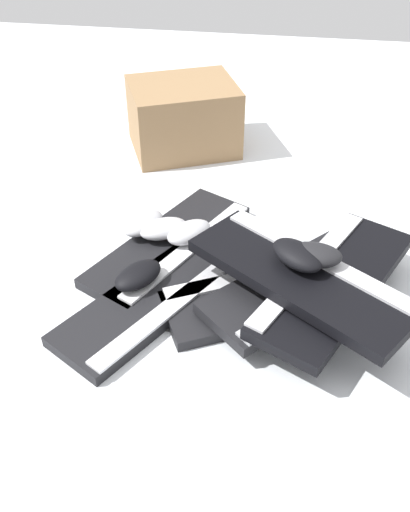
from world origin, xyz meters
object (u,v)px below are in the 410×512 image
mouse_3 (297,255)px  mouse_4 (138,275)px  mouse_0 (163,229)px  keyboard_5 (300,277)px  keyboard_4 (334,282)px  keyboard_3 (304,282)px  keyboard_2 (154,298)px  mouse_2 (313,255)px  keyboard_1 (170,245)px  keyboard_0 (271,295)px  cardboard_box (183,117)px  mouse_1 (143,223)px  mouse_5 (189,232)px

mouse_3 → mouse_4: size_ratio=1.00×
mouse_0 → mouse_3: bearing=118.9°
keyboard_5 → mouse_4: (-0.32, 0.02, -0.05)m
keyboard_4 → mouse_0: size_ratio=4.18×
keyboard_3 → keyboard_5: keyboard_5 is taller
keyboard_2 → mouse_2: bearing=5.2°
keyboard_1 → mouse_2: mouse_2 is taller
keyboard_0 → mouse_2: (0.07, -0.02, 0.13)m
keyboard_3 → keyboard_1: bearing=158.7°
keyboard_0 → cardboard_box: size_ratio=1.59×
mouse_3 → keyboard_4: bearing=-130.0°
keyboard_0 → keyboard_3: (0.06, 0.02, 0.03)m
mouse_2 → cardboard_box: bearing=119.2°
keyboard_2 → keyboard_3: size_ratio=1.08×
mouse_4 → keyboard_4: bearing=-54.9°
cardboard_box → mouse_1: bearing=-91.2°
keyboard_5 → mouse_3: (-0.01, 0.02, 0.04)m
keyboard_5 → mouse_5: bearing=143.8°
keyboard_5 → keyboard_1: bearing=149.0°
keyboard_0 → keyboard_4: bearing=-4.5°
keyboard_2 → mouse_5: mouse_5 is taller
keyboard_2 → keyboard_3: (0.29, 0.06, 0.03)m
keyboard_4 → mouse_5: size_ratio=4.18×
mouse_5 → mouse_3: bearing=-81.7°
keyboard_4 → mouse_0: keyboard_4 is taller
keyboard_2 → mouse_3: bearing=4.9°
keyboard_2 → mouse_3: (0.27, 0.02, 0.13)m
mouse_4 → cardboard_box: size_ratio=0.38×
mouse_5 → mouse_1: bearing=123.1°
keyboard_0 → keyboard_4: size_ratio=1.00×
mouse_2 → cardboard_box: 0.73m
keyboard_1 → mouse_0: bearing=146.1°
mouse_0 → cardboard_box: size_ratio=0.38×
mouse_4 → cardboard_box: 0.64m
keyboard_1 → keyboard_5: 0.35m
keyboard_1 → mouse_3: size_ratio=4.18×
mouse_0 → mouse_1: bearing=-47.4°
keyboard_3 → keyboard_4: keyboard_4 is taller
mouse_0 → cardboard_box: 0.48m
keyboard_0 → mouse_5: mouse_5 is taller
keyboard_2 → mouse_1: mouse_1 is taller
keyboard_0 → mouse_3: size_ratio=4.19×
keyboard_1 → mouse_5: 0.06m
keyboard_1 → cardboard_box: bearing=96.7°
keyboard_4 → keyboard_5: keyboard_5 is taller
keyboard_4 → mouse_4: (-0.39, -0.01, -0.02)m
keyboard_1 → keyboard_0: bearing=-29.5°
mouse_3 → cardboard_box: cardboard_box is taller
keyboard_1 → keyboard_5: size_ratio=1.03×
keyboard_1 → cardboard_box: 0.50m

